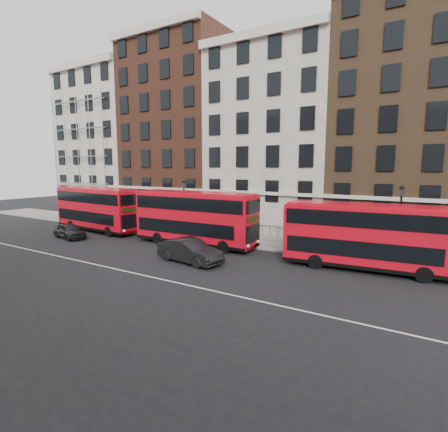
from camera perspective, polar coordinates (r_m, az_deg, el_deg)
The scene contains 13 objects.
ground at distance 23.79m, azimuth -8.96°, elevation -8.42°, with size 120.00×120.00×0.00m, color black.
pavement at distance 32.20m, azimuth 3.31°, elevation -3.81°, with size 80.00×5.00×0.15m, color gray.
kerb at distance 30.07m, azimuth 1.04°, elevation -4.65°, with size 80.00×0.30×0.16m, color gray.
road_centre_line at distance 22.38m, azimuth -12.34°, elevation -9.57°, with size 70.00×0.12×0.01m, color white.
building_terrace at distance 38.43m, azimuth 8.42°, elevation 13.29°, with size 64.00×11.95×22.00m.
bus_a at distance 38.49m, azimuth -20.06°, elevation 1.21°, with size 10.88×3.37×4.50m.
bus_b at distance 29.70m, azimuth -4.85°, elevation -0.15°, with size 11.02×2.94×4.60m.
bus_c at distance 24.30m, azimuth 22.13°, elevation -2.92°, with size 10.52×3.39×4.35m.
car_rear at distance 35.95m, azimuth -23.92°, elevation -2.21°, with size 1.67×4.16×1.42m, color black.
car_front at distance 24.77m, azimuth -5.62°, elevation -5.68°, with size 1.77×5.09×1.68m, color black.
lamp_post_left at distance 32.75m, azimuth -6.52°, elevation 1.68°, with size 0.44×0.44×5.33m.
lamp_post_right at distance 26.62m, azimuth 26.77°, elevation -0.64°, with size 0.44×0.44×5.33m.
iron_railings at distance 34.00m, azimuth 5.09°, elevation -2.20°, with size 6.60×0.06×1.00m, color black, non-canonical shape.
Camera 1 is at (14.96, -17.22, 6.75)m, focal length 28.00 mm.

